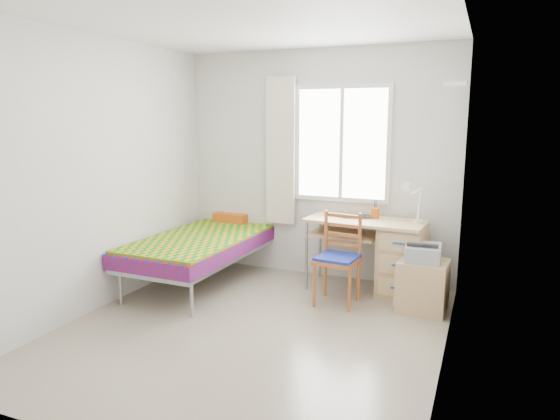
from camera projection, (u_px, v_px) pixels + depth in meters
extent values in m
plane|color=#BCAD93|center=(251.00, 330.00, 4.39)|extent=(3.50, 3.50, 0.00)
plane|color=white|center=(248.00, 19.00, 3.91)|extent=(3.50, 3.50, 0.00)
plane|color=silver|center=(317.00, 165.00, 5.74)|extent=(3.20, 0.00, 3.20)
plane|color=silver|center=(99.00, 175.00, 4.75)|extent=(0.00, 3.50, 3.50)
plane|color=silver|center=(452.00, 194.00, 3.54)|extent=(0.00, 3.50, 3.50)
cube|color=white|center=(342.00, 144.00, 5.56)|extent=(1.10, 0.04, 1.30)
cube|color=white|center=(342.00, 144.00, 5.55)|extent=(1.00, 0.02, 1.20)
cube|color=white|center=(342.00, 144.00, 5.55)|extent=(0.04, 0.02, 1.20)
cube|color=beige|center=(281.00, 151.00, 5.80)|extent=(0.35, 0.05, 1.70)
cube|color=white|center=(456.00, 84.00, 4.70)|extent=(0.20, 0.32, 0.03)
cube|color=#96989E|center=(207.00, 250.00, 5.64)|extent=(1.01, 2.17, 0.06)
cube|color=#B30F0B|center=(207.00, 242.00, 5.63)|extent=(1.05, 2.19, 0.15)
cube|color=#CC9B0E|center=(205.00, 235.00, 5.59)|extent=(1.03, 2.07, 0.03)
cube|color=tan|center=(247.00, 210.00, 6.54)|extent=(1.03, 0.07, 0.59)
cube|color=#D25517|center=(235.00, 216.00, 6.32)|extent=(0.44, 0.37, 0.11)
cylinder|color=#96989E|center=(120.00, 288.00, 4.95)|extent=(0.04, 0.04, 0.34)
cylinder|color=#96989E|center=(274.00, 249.00, 6.41)|extent=(0.04, 0.04, 0.34)
cube|color=tan|center=(366.00, 221.00, 5.29)|extent=(1.28, 0.66, 0.03)
cube|color=tan|center=(402.00, 260.00, 5.21)|extent=(0.47, 0.58, 0.74)
cube|color=tan|center=(344.00, 234.00, 5.41)|extent=(0.79, 0.58, 0.02)
cylinder|color=#96989E|center=(306.00, 256.00, 5.37)|extent=(0.03, 0.03, 0.74)
cylinder|color=#96989E|center=(320.00, 246.00, 5.79)|extent=(0.03, 0.03, 0.74)
cube|color=#A3411F|center=(337.00, 261.00, 4.94)|extent=(0.43, 0.43, 0.04)
cube|color=navy|center=(337.00, 258.00, 4.93)|extent=(0.41, 0.41, 0.04)
cube|color=#A3411F|center=(343.00, 230.00, 5.05)|extent=(0.35, 0.07, 0.39)
cylinder|color=#A3411F|center=(314.00, 285.00, 4.88)|extent=(0.03, 0.03, 0.44)
cylinder|color=#A3411F|center=(359.00, 257.00, 5.03)|extent=(0.04, 0.04, 0.90)
cube|color=tan|center=(423.00, 286.00, 4.79)|extent=(0.47, 0.43, 0.50)
cube|color=tan|center=(399.00, 272.00, 4.85)|extent=(0.03, 0.37, 0.18)
cube|color=tan|center=(398.00, 292.00, 4.89)|extent=(0.03, 0.37, 0.18)
cube|color=#9B9EA2|center=(423.00, 253.00, 4.75)|extent=(0.34, 0.39, 0.15)
cube|color=black|center=(424.00, 245.00, 4.74)|extent=(0.27, 0.32, 0.02)
imported|color=black|center=(356.00, 217.00, 5.35)|extent=(0.37, 0.29, 0.03)
cylinder|color=#D25517|center=(375.00, 213.00, 5.36)|extent=(0.11, 0.11, 0.11)
cylinder|color=white|center=(418.00, 221.00, 5.13)|extent=(0.11, 0.11, 0.03)
cylinder|color=white|center=(419.00, 206.00, 5.10)|extent=(0.02, 0.13, 0.30)
cylinder|color=white|center=(417.00, 191.00, 5.01)|extent=(0.14, 0.27, 0.12)
cone|color=white|center=(407.00, 189.00, 4.94)|extent=(0.16, 0.17, 0.14)
imported|color=gray|center=(348.00, 234.00, 5.43)|extent=(0.19, 0.25, 0.02)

